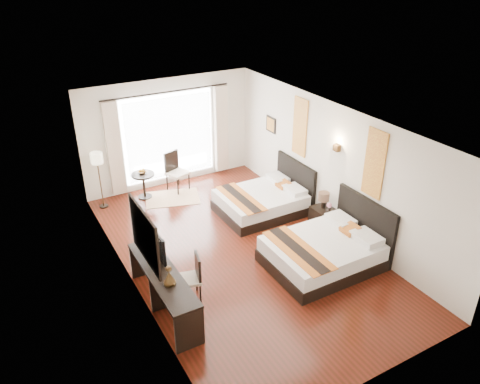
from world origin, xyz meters
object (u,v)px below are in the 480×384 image
console_desk (164,290)px  floor_lamp (97,162)px  television (151,243)px  vase (329,211)px  fruit_bowl (142,172)px  desk_chair (190,286)px  nightstand (324,219)px  window_chair (177,179)px  bed_far (264,200)px  table_lamp (324,198)px  side_table (144,186)px  bed_near (326,251)px

console_desk → floor_lamp: size_ratio=1.57×
television → vase: bearing=-90.1°
fruit_bowl → television: bearing=-106.3°
vase → desk_chair: bearing=-172.0°
vase → fruit_bowl: 4.65m
vase → floor_lamp: (-3.94, 3.62, 0.61)m
nightstand → window_chair: size_ratio=0.53×
bed_far → vase: (0.67, -1.52, 0.28)m
table_lamp → window_chair: size_ratio=0.38×
vase → window_chair: (-2.01, 3.59, -0.26)m
floor_lamp → fruit_bowl: floor_lamp is taller
television → fruit_bowl: bearing=-15.8°
television → side_table: bearing=-15.9°
desk_chair → window_chair: bearing=-95.9°
vase → fruit_bowl: fruit_bowl is taller
fruit_bowl → table_lamp: bearing=-49.0°
table_lamp → floor_lamp: 5.24m
desk_chair → side_table: desk_chair is taller
console_desk → floor_lamp: 4.21m
bed_near → bed_far: 2.39m
vase → television: size_ratio=0.15×
window_chair → vase: bearing=8.7°
bed_far → vase: bed_far is taller
nightstand → floor_lamp: size_ratio=0.39×
bed_near → fruit_bowl: (-2.16, 4.50, 0.36)m
bed_near → nightstand: size_ratio=3.94×
bed_near → floor_lamp: (-3.20, 4.49, 0.87)m
table_lamp → desk_chair: 3.64m
desk_chair → table_lamp: bearing=-154.2°
vase → window_chair: bearing=119.3°
fruit_bowl → window_chair: 0.96m
bed_near → nightstand: 1.30m
nightstand → desk_chair: (-3.52, -0.67, 0.01)m
desk_chair → fruit_bowl: (0.58, 4.13, 0.41)m
bed_near → vase: 1.17m
vase → desk_chair: desk_chair is taller
bed_near → bed_far: size_ratio=1.08×
vase → fruit_bowl: bearing=128.6°
fruit_bowl → vase: bearing=-51.4°
bed_near → table_lamp: size_ratio=5.54×
television → window_chair: (1.94, 3.55, -0.70)m
vase → side_table: 4.63m
bed_near → television: (-3.21, 0.90, 0.70)m
vase → side_table: bearing=128.9°
bed_far → side_table: bearing=137.1°
table_lamp → side_table: size_ratio=0.59×
side_table → window_chair: 0.89m
window_chair → side_table: bearing=-111.2°
bed_far → nightstand: 1.52m
bed_far → floor_lamp: (-3.27, 2.10, 0.89)m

